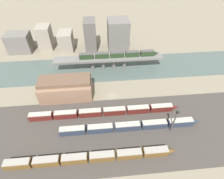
% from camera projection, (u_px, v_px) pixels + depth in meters
% --- Properties ---
extents(ground_plane, '(400.00, 400.00, 0.00)m').
position_uv_depth(ground_plane, '(112.00, 96.00, 101.50)').
color(ground_plane, gray).
extents(railbed_yard, '(280.00, 42.00, 0.01)m').
position_uv_depth(railbed_yard, '(117.00, 131.00, 84.05)').
color(railbed_yard, '#423D38').
rests_on(railbed_yard, ground).
extents(river_water, '(320.00, 28.99, 0.01)m').
position_uv_depth(river_water, '(109.00, 68.00, 121.47)').
color(river_water, '#4C5B56').
rests_on(river_water, ground).
extents(bridge, '(71.94, 7.67, 8.68)m').
position_uv_depth(bridge, '(108.00, 59.00, 116.57)').
color(bridge, slate).
rests_on(bridge, ground).
extents(train_on_bridge, '(52.62, 2.94, 3.69)m').
position_uv_depth(train_on_bridge, '(119.00, 54.00, 114.76)').
color(train_on_bridge, '#23381E').
rests_on(train_on_bridge, bridge).
extents(train_yard_near, '(71.32, 3.19, 3.97)m').
position_uv_depth(train_yard_near, '(92.00, 157.00, 72.45)').
color(train_yard_near, brown).
rests_on(train_yard_near, ground).
extents(train_yard_mid, '(68.60, 3.05, 4.02)m').
position_uv_depth(train_yard_mid, '(130.00, 126.00, 83.72)').
color(train_yard_mid, '#2D384C').
rests_on(train_yard_mid, ground).
extents(train_yard_far, '(78.01, 2.97, 3.96)m').
position_uv_depth(train_yard_far, '(105.00, 112.00, 90.27)').
color(train_yard_far, '#5B1E19').
rests_on(train_yard_far, ground).
extents(warehouse_building, '(28.73, 14.56, 11.88)m').
position_uv_depth(warehouse_building, '(66.00, 88.00, 98.39)').
color(warehouse_building, '#937056').
rests_on(warehouse_building, ground).
extents(signal_tower, '(1.00, 0.72, 14.28)m').
position_uv_depth(signal_tower, '(174.00, 121.00, 79.31)').
color(signal_tower, '#4C4C51').
rests_on(signal_tower, ground).
extents(city_block_far_left, '(17.04, 12.42, 14.40)m').
position_uv_depth(city_block_far_left, '(19.00, 43.00, 133.21)').
color(city_block_far_left, slate).
rests_on(city_block_far_left, ground).
extents(city_block_left, '(9.96, 12.83, 17.93)m').
position_uv_depth(city_block_left, '(45.00, 37.00, 135.79)').
color(city_block_left, gray).
rests_on(city_block_left, ground).
extents(city_block_center, '(10.36, 14.81, 14.27)m').
position_uv_depth(city_block_center, '(66.00, 41.00, 135.43)').
color(city_block_center, gray).
rests_on(city_block_center, ground).
extents(city_block_right, '(8.64, 13.72, 23.16)m').
position_uv_depth(city_block_right, '(90.00, 35.00, 132.66)').
color(city_block_right, '#605B56').
rests_on(city_block_right, ground).
extents(city_block_far_right, '(15.62, 15.43, 22.87)m').
position_uv_depth(city_block_far_right, '(118.00, 35.00, 133.73)').
color(city_block_far_right, slate).
rests_on(city_block_far_right, ground).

